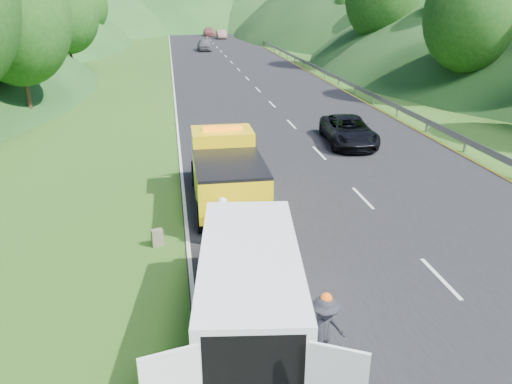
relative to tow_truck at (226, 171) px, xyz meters
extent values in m
plane|color=#38661E|center=(2.30, -4.38, -1.34)|extent=(320.00, 320.00, 0.00)
cube|color=black|center=(5.30, 35.62, -1.33)|extent=(14.00, 200.00, 0.02)
cube|color=gray|center=(12.60, 48.12, -1.34)|extent=(0.06, 140.00, 1.52)
cylinder|color=black|center=(-1.01, 2.10, -0.80)|extent=(0.38, 1.08, 1.08)
cylinder|color=black|center=(1.04, 2.09, -0.80)|extent=(0.38, 1.08, 1.08)
cylinder|color=black|center=(-1.04, -2.22, -0.80)|extent=(0.38, 1.08, 1.08)
cylinder|color=black|center=(1.01, -2.23, -0.80)|extent=(0.38, 1.08, 1.08)
cube|color=yellow|center=(0.01, 1.18, 0.23)|extent=(2.33, 1.74, 2.05)
cube|color=yellow|center=(-0.01, -1.25, -0.04)|extent=(2.40, 3.69, 1.40)
cube|color=black|center=(-0.01, -1.25, 0.72)|extent=(2.40, 3.69, 0.11)
cube|color=black|center=(0.02, 2.47, -0.36)|extent=(2.17, 1.31, 0.76)
cube|color=black|center=(0.02, 3.12, -0.58)|extent=(2.27, 0.23, 0.54)
cube|color=yellow|center=(0.02, 2.85, 0.34)|extent=(2.16, 0.86, 1.18)
cube|color=orange|center=(0.01, 1.18, 1.31)|extent=(1.51, 0.28, 0.17)
cube|color=black|center=(0.01, 1.93, 0.61)|extent=(2.05, 0.10, 0.97)
cylinder|color=black|center=(-1.06, -6.16, -0.92)|extent=(0.42, 0.86, 0.83)
cylinder|color=black|center=(0.79, -6.41, -0.92)|extent=(0.42, 0.86, 0.83)
cylinder|color=black|center=(-1.52, -9.64, -0.92)|extent=(0.42, 0.86, 0.83)
cylinder|color=black|center=(0.32, -9.89, -0.92)|extent=(0.42, 0.86, 0.83)
cube|color=white|center=(-0.38, -8.13, 0.06)|extent=(2.81, 5.61, 1.91)
cube|color=white|center=(-0.01, -5.31, -0.35)|extent=(2.17, 1.20, 1.03)
cube|color=black|center=(-0.03, -5.52, 0.47)|extent=(1.94, 0.60, 0.86)
cube|color=black|center=(-0.73, -10.74, 0.06)|extent=(1.75, 0.34, 1.65)
imported|color=silver|center=(-0.49, -3.56, -1.34)|extent=(0.65, 0.75, 1.72)
imported|color=tan|center=(-0.10, -4.15, -1.34)|extent=(0.62, 0.62, 1.01)
imported|color=black|center=(1.01, -9.23, -1.34)|extent=(1.28, 1.04, 1.73)
cube|color=#5D5C46|center=(-2.55, -3.05, -1.05)|extent=(0.40, 0.30, 0.58)
imported|color=black|center=(7.29, 7.03, -1.34)|extent=(2.85, 5.30, 1.41)
imported|color=#504F54|center=(3.13, 54.88, -1.34)|extent=(1.86, 4.63, 1.58)
imported|color=#7F5755|center=(7.55, 74.58, -1.34)|extent=(1.56, 4.47, 1.47)
imported|color=brown|center=(5.93, 81.22, -1.34)|extent=(2.01, 4.95, 1.44)
imported|color=#415E4F|center=(7.57, 103.40, -1.34)|extent=(1.86, 4.63, 1.58)
camera|label=1|loc=(-1.83, -17.44, 6.11)|focal=35.00mm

